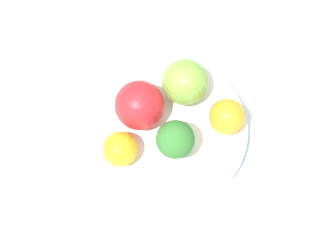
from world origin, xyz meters
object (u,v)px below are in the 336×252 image
bowl (168,132)px  orange_back (120,149)px  broccoli (175,140)px  apple_red (139,105)px  orange_front (227,116)px  apple_green (185,82)px

bowl → orange_back: 0.08m
broccoli → apple_red: apple_red is taller
bowl → broccoli: broccoli is taller
bowl → orange_front: bearing=-89.6°
orange_back → orange_front: bearing=-78.1°
apple_red → apple_green: (0.03, -0.06, -0.00)m
apple_red → orange_front: size_ratio=1.35×
broccoli → orange_front: broccoli is taller
apple_green → orange_back: size_ratio=1.34×
bowl → orange_front: size_ratio=4.44×
orange_front → orange_back: bearing=101.9°
apple_red → apple_green: bearing=-66.4°
broccoli → orange_front: 0.07m
apple_red → orange_back: (-0.05, 0.03, -0.01)m
broccoli → apple_red: 0.06m
bowl → broccoli: 0.06m
broccoli → apple_red: size_ratio=0.98×
bowl → apple_green: bearing=-28.2°
apple_green → orange_front: apple_green is taller
broccoli → apple_green: broccoli is taller
orange_back → broccoli: bearing=-89.8°
broccoli → orange_back: (-0.00, 0.07, -0.01)m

